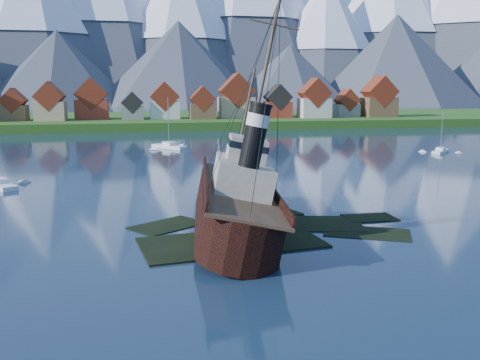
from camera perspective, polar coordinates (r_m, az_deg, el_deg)
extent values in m
plane|color=#162940|center=(56.61, 1.75, -6.02)|extent=(1400.00, 1400.00, 0.00)
cube|color=black|center=(54.26, -0.91, -7.09)|extent=(19.08, 11.42, 1.00)
cube|color=black|center=(61.92, 6.40, -5.03)|extent=(15.15, 9.76, 1.00)
cube|color=black|center=(65.58, 1.76, -4.02)|extent=(11.45, 9.06, 1.00)
cube|color=black|center=(59.49, 13.38, -5.92)|extent=(10.27, 8.34, 1.00)
cube|color=black|center=(61.31, -7.75, -5.23)|extent=(9.42, 8.68, 1.00)
cube|color=black|center=(65.95, 13.66, -4.29)|extent=(6.00, 4.00, 1.00)
cube|color=#1F4E16|center=(223.95, -7.69, 6.00)|extent=(600.00, 80.00, 3.20)
cube|color=#3F3D38|center=(186.13, -7.05, 5.20)|extent=(600.00, 2.50, 2.00)
cube|color=brown|center=(211.02, -22.94, 6.62)|extent=(9.00, 8.00, 5.50)
cube|color=maroon|center=(210.86, -23.02, 7.80)|extent=(9.16, 8.16, 9.16)
cube|color=tan|center=(205.69, -19.56, 6.94)|extent=(10.50, 9.00, 6.80)
cube|color=maroon|center=(205.52, -19.65, 8.41)|extent=(10.69, 9.18, 10.69)
cube|color=maroon|center=(210.00, -15.51, 7.26)|extent=(12.00, 8.50, 7.20)
cube|color=maroon|center=(209.82, -15.59, 8.83)|extent=(12.22, 8.67, 12.22)
cube|color=slate|center=(204.36, -11.39, 7.03)|extent=(8.00, 7.00, 4.80)
cube|color=black|center=(204.20, -11.42, 8.10)|extent=(8.15, 7.14, 8.15)
cube|color=beige|center=(207.54, -8.05, 7.39)|extent=(11.00, 9.50, 6.40)
cube|color=maroon|center=(207.36, -8.08, 8.82)|extent=(11.20, 9.69, 11.20)
cube|color=brown|center=(204.71, -4.04, 7.34)|extent=(9.50, 8.00, 5.80)
cube|color=maroon|center=(204.54, -4.06, 8.63)|extent=(9.67, 8.16, 9.67)
cube|color=tan|center=(211.67, -0.40, 7.76)|extent=(13.50, 10.00, 8.00)
cube|color=maroon|center=(211.50, -0.41, 9.50)|extent=(13.75, 10.20, 13.75)
cube|color=maroon|center=(212.24, 4.03, 7.50)|extent=(10.00, 8.50, 6.20)
cube|color=black|center=(212.07, 4.05, 8.82)|extent=(10.18, 8.67, 10.18)
cube|color=beige|center=(213.34, 7.91, 7.61)|extent=(11.50, 9.00, 7.50)
cube|color=maroon|center=(213.17, 7.95, 9.18)|extent=(11.71, 9.18, 11.71)
cube|color=slate|center=(222.32, 11.27, 7.29)|extent=(9.00, 7.50, 5.00)
cube|color=maroon|center=(222.17, 11.31, 8.35)|extent=(9.16, 7.65, 9.16)
cube|color=brown|center=(225.61, 14.57, 7.56)|extent=(12.50, 10.00, 7.80)
cube|color=maroon|center=(225.46, 14.64, 9.12)|extent=(12.73, 10.20, 12.73)
cone|color=#2D333D|center=(518.86, -21.25, 15.80)|extent=(180.00, 180.00, 150.00)
cone|color=#2D333D|center=(553.55, -14.17, 17.33)|extent=(210.00, 210.00, 180.00)
cone|color=#2D333D|center=(527.60, -6.34, 16.02)|extent=(170.00, 170.00, 145.00)
cone|color=#2D333D|center=(584.79, 0.46, 18.21)|extent=(240.00, 240.00, 200.00)
cone|color=#2D333D|center=(546.17, 9.09, 14.70)|extent=(150.00, 150.00, 125.00)
cone|color=white|center=(548.79, 9.17, 17.30)|extent=(93.00, 93.00, 75.00)
cone|color=#2D333D|center=(606.62, 15.58, 16.13)|extent=(200.00, 200.00, 170.00)
cone|color=#2D333D|center=(633.76, 23.03, 16.35)|extent=(230.00, 230.00, 190.00)
cone|color=#2D333D|center=(431.19, -18.81, 11.09)|extent=(120.00, 120.00, 58.00)
cone|color=#2D333D|center=(423.56, -6.53, 12.12)|extent=(136.00, 136.00, 66.00)
cone|color=#2D333D|center=(443.21, 5.36, 11.02)|extent=(110.00, 110.00, 50.00)
cone|color=#2D333D|center=(473.54, 16.26, 12.12)|extent=(150.00, 150.00, 75.00)
cube|color=black|center=(57.60, -1.13, -3.23)|extent=(7.62, 21.94, 4.57)
cone|color=black|center=(71.37, -3.03, -0.63)|extent=(7.62, 7.62, 7.62)
cylinder|color=black|center=(47.18, 1.10, -6.25)|extent=(7.62, 7.62, 4.57)
cube|color=#4C3826|center=(57.10, -1.14, -0.89)|extent=(7.47, 28.95, 0.27)
cube|color=black|center=(56.53, -4.80, -0.53)|extent=(0.22, 28.04, 0.98)
cube|color=black|center=(57.71, 2.44, -0.28)|extent=(0.22, 28.04, 0.98)
cube|color=#ADA89E|center=(55.22, -0.87, 0.45)|extent=(5.66, 9.25, 3.27)
cube|color=#ADA89E|center=(55.88, -1.06, 3.50)|extent=(3.92, 4.35, 2.39)
cylinder|color=black|center=(51.11, -0.19, 4.97)|extent=(2.07, 2.07, 6.09)
cylinder|color=silver|center=(50.99, -0.19, 6.67)|extent=(2.18, 2.18, 1.20)
cylinder|color=#473828|center=(64.79, -2.45, 6.34)|extent=(0.30, 0.30, 13.06)
cylinder|color=#473828|center=(53.40, -0.69, 12.08)|extent=(0.35, 0.35, 14.15)
cube|color=white|center=(91.38, -24.25, -0.63)|extent=(6.96, 9.12, 1.18)
cube|color=white|center=(135.86, -7.58, 3.43)|extent=(8.61, 9.49, 1.37)
cube|color=white|center=(135.74, -7.59, 3.89)|extent=(3.58, 3.65, 0.80)
cylinder|color=gray|center=(135.26, -7.64, 6.22)|extent=(0.16, 0.16, 11.87)
cube|color=white|center=(134.18, 20.58, 2.78)|extent=(6.89, 6.71, 1.09)
cube|color=white|center=(134.08, 20.61, 3.14)|extent=(2.73, 2.71, 0.63)
cylinder|color=gray|center=(133.67, 20.72, 5.01)|extent=(0.13, 0.13, 9.41)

